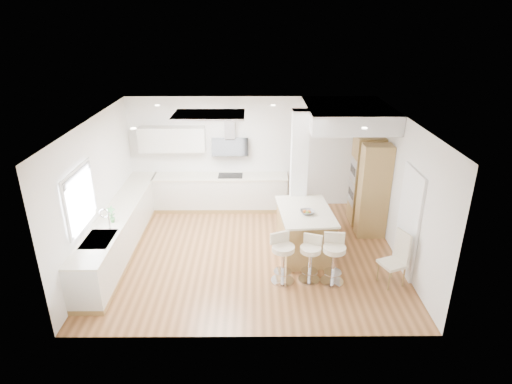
{
  "coord_description": "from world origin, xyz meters",
  "views": [
    {
      "loc": [
        0.08,
        -7.73,
        4.62
      ],
      "look_at": [
        0.12,
        0.4,
        1.21
      ],
      "focal_mm": 30.0,
      "sensor_mm": 36.0,
      "label": 1
    }
  ],
  "objects_px": {
    "peninsula": "(304,231)",
    "bar_stool_a": "(283,256)",
    "dining_chair": "(397,256)",
    "bar_stool_b": "(310,256)",
    "bar_stool_c": "(334,256)"
  },
  "relations": [
    {
      "from": "bar_stool_c",
      "to": "bar_stool_b",
      "type": "bearing_deg",
      "value": 177.12
    },
    {
      "from": "dining_chair",
      "to": "bar_stool_b",
      "type": "bearing_deg",
      "value": 154.82
    },
    {
      "from": "bar_stool_a",
      "to": "bar_stool_b",
      "type": "height_order",
      "value": "bar_stool_a"
    },
    {
      "from": "dining_chair",
      "to": "bar_stool_c",
      "type": "bearing_deg",
      "value": 156.7
    },
    {
      "from": "bar_stool_a",
      "to": "bar_stool_b",
      "type": "relative_size",
      "value": 1.07
    },
    {
      "from": "bar_stool_a",
      "to": "dining_chair",
      "type": "bearing_deg",
      "value": -24.34
    },
    {
      "from": "bar_stool_a",
      "to": "dining_chair",
      "type": "distance_m",
      "value": 2.07
    },
    {
      "from": "peninsula",
      "to": "bar_stool_b",
      "type": "distance_m",
      "value": 1.03
    },
    {
      "from": "peninsula",
      "to": "dining_chair",
      "type": "relative_size",
      "value": 1.58
    },
    {
      "from": "bar_stool_a",
      "to": "bar_stool_c",
      "type": "height_order",
      "value": "bar_stool_c"
    },
    {
      "from": "bar_stool_b",
      "to": "bar_stool_c",
      "type": "height_order",
      "value": "bar_stool_c"
    },
    {
      "from": "bar_stool_a",
      "to": "bar_stool_b",
      "type": "xyz_separation_m",
      "value": [
        0.52,
        0.03,
        -0.03
      ]
    },
    {
      "from": "peninsula",
      "to": "bar_stool_a",
      "type": "distance_m",
      "value": 1.18
    },
    {
      "from": "bar_stool_b",
      "to": "bar_stool_c",
      "type": "bearing_deg",
      "value": 12.04
    },
    {
      "from": "peninsula",
      "to": "dining_chair",
      "type": "bearing_deg",
      "value": -40.64
    }
  ]
}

